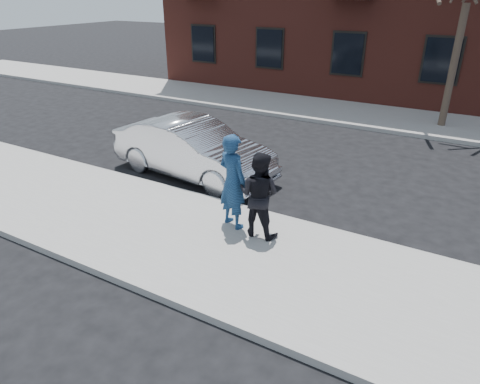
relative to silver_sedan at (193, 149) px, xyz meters
The scene contains 8 objects.
ground 3.04m from the silver_sedan, 69.83° to the right, with size 100.00×100.00×0.00m, color black.
near_sidewalk 3.25m from the silver_sedan, 71.39° to the right, with size 50.00×3.50×0.15m, color gray.
near_curb 1.73m from the silver_sedan, 50.00° to the right, with size 50.00×0.10×0.15m, color #999691.
far_sidewalk 8.58m from the silver_sedan, 83.20° to the left, with size 50.00×3.50×0.15m, color gray.
far_curb 6.81m from the silver_sedan, 81.40° to the left, with size 50.00×0.10×0.15m, color #999691.
silver_sedan is the anchor object (origin of this frame).
man_hoodie 3.29m from the silver_sedan, 39.82° to the right, with size 0.86×0.70×2.04m.
man_peacoat 3.83m from the silver_sedan, 34.30° to the right, with size 0.88×0.69×1.79m.
Camera 1 is at (5.62, -6.28, 4.77)m, focal length 32.00 mm.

